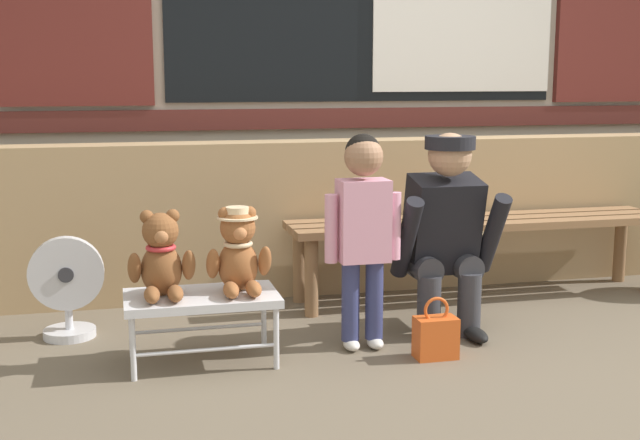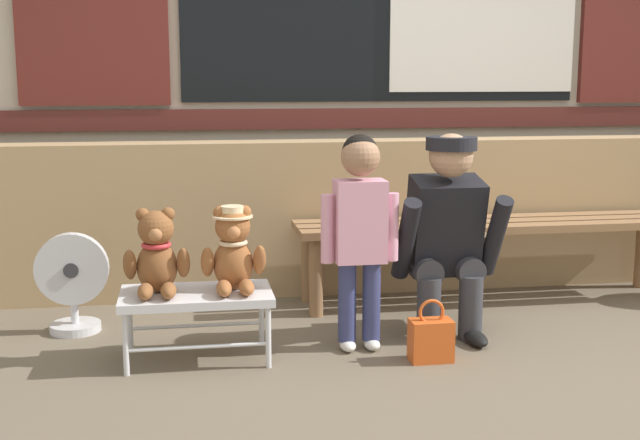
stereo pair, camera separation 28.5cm
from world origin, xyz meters
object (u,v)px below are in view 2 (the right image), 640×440
object	(u,v)px
wooden_bench_long	(490,233)
child_standing	(360,218)
small_display_bench	(196,299)
teddy_bear_plain	(157,255)
handbag_on_ground	(431,339)
teddy_bear_with_hat	(233,251)
floor_fan	(73,283)
adult_crouching	(448,235)

from	to	relation	value
wooden_bench_long	child_standing	bearing A→B (deg)	-141.84
wooden_bench_long	small_display_bench	bearing A→B (deg)	-155.91
teddy_bear_plain	handbag_on_ground	size ratio (longest dim) A/B	1.34
small_display_bench	teddy_bear_with_hat	bearing A→B (deg)	0.77
wooden_bench_long	floor_fan	distance (m)	2.16
adult_crouching	handbag_on_ground	size ratio (longest dim) A/B	3.49
teddy_bear_with_hat	wooden_bench_long	bearing A→B (deg)	26.39
wooden_bench_long	adult_crouching	size ratio (longest dim) A/B	2.21
wooden_bench_long	child_standing	xyz separation A→B (m)	(-0.86, -0.68, 0.22)
small_display_bench	teddy_bear_with_hat	distance (m)	0.26
teddy_bear_with_hat	adult_crouching	bearing A→B (deg)	8.92
teddy_bear_plain	adult_crouching	size ratio (longest dim) A/B	0.38
wooden_bench_long	handbag_on_ground	xyz separation A→B (m)	(-0.59, -0.88, -0.28)
small_display_bench	child_standing	world-z (taller)	child_standing
wooden_bench_long	handbag_on_ground	distance (m)	1.10
floor_fan	adult_crouching	bearing A→B (deg)	-10.71
adult_crouching	floor_fan	size ratio (longest dim) A/B	1.98
teddy_bear_with_hat	floor_fan	world-z (taller)	teddy_bear_with_hat
teddy_bear_plain	child_standing	distance (m)	0.88
small_display_bench	adult_crouching	xyz separation A→B (m)	(1.16, 0.16, 0.21)
adult_crouching	handbag_on_ground	distance (m)	0.54
child_standing	floor_fan	distance (m)	1.41
teddy_bear_plain	floor_fan	size ratio (longest dim) A/B	0.76
wooden_bench_long	floor_fan	xyz separation A→B (m)	(-2.15, -0.22, -0.13)
teddy_bear_with_hat	handbag_on_ground	bearing A→B (deg)	-12.44
child_standing	wooden_bench_long	bearing A→B (deg)	38.16
handbag_on_ground	floor_fan	size ratio (longest dim) A/B	0.57
wooden_bench_long	floor_fan	bearing A→B (deg)	-174.16
small_display_bench	teddy_bear_plain	xyz separation A→B (m)	(-0.16, 0.00, 0.20)
child_standing	adult_crouching	distance (m)	0.48
small_display_bench	handbag_on_ground	world-z (taller)	small_display_bench
teddy_bear_plain	handbag_on_ground	bearing A→B (deg)	-8.99
small_display_bench	handbag_on_ground	bearing A→B (deg)	-10.34
child_standing	floor_fan	world-z (taller)	child_standing
adult_crouching	floor_fan	bearing A→B (deg)	169.29
floor_fan	child_standing	bearing A→B (deg)	-19.70
small_display_bench	floor_fan	distance (m)	0.75
adult_crouching	teddy_bear_with_hat	bearing A→B (deg)	-171.08
wooden_bench_long	small_display_bench	world-z (taller)	wooden_bench_long
small_display_bench	adult_crouching	bearing A→B (deg)	7.81
teddy_bear_with_hat	small_display_bench	bearing A→B (deg)	-179.23
small_display_bench	handbag_on_ground	size ratio (longest dim) A/B	2.35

